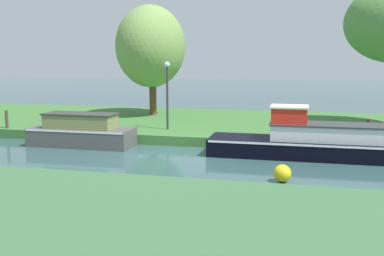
# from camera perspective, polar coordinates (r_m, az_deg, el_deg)

# --- Properties ---
(ground_plane) EXTENTS (120.00, 120.00, 0.00)m
(ground_plane) POSITION_cam_1_polar(r_m,az_deg,el_deg) (16.17, -2.62, -3.73)
(ground_plane) COLOR #315253
(riverbank_far) EXTENTS (72.00, 10.00, 0.40)m
(riverbank_far) POSITION_cam_1_polar(r_m,az_deg,el_deg) (22.83, 2.23, 0.49)
(riverbank_far) COLOR #3A6D32
(riverbank_far) RESTS_ON ground_plane
(black_barge) EXTENTS (7.75, 1.85, 1.84)m
(black_barge) POSITION_cam_1_polar(r_m,az_deg,el_deg) (16.65, 16.10, -1.69)
(black_barge) COLOR black
(black_barge) RESTS_ON ground_plane
(slate_narrowboat) EXTENTS (4.24, 1.51, 1.34)m
(slate_narrowboat) POSITION_cam_1_polar(r_m,az_deg,el_deg) (18.68, -13.89, -0.48)
(slate_narrowboat) COLOR #4D4C4B
(slate_narrowboat) RESTS_ON ground_plane
(willow_tree_left) EXTENTS (3.66, 4.64, 5.96)m
(willow_tree_left) POSITION_cam_1_polar(r_m,az_deg,el_deg) (24.75, -5.25, 10.27)
(willow_tree_left) COLOR brown
(willow_tree_left) RESTS_ON riverbank_far
(lamp_post) EXTENTS (0.24, 0.24, 2.98)m
(lamp_post) POSITION_cam_1_polar(r_m,az_deg,el_deg) (19.74, -3.16, 5.21)
(lamp_post) COLOR #333338
(lamp_post) RESTS_ON riverbank_far
(mooring_post_near) EXTENTS (0.13, 0.13, 0.80)m
(mooring_post_near) POSITION_cam_1_polar(r_m,az_deg,el_deg) (21.86, -22.51, 1.03)
(mooring_post_near) COLOR #4B3E2E
(mooring_post_near) RESTS_ON riverbank_far
(mooring_post_far) EXTENTS (0.19, 0.19, 0.90)m
(mooring_post_far) POSITION_cam_1_polar(r_m,az_deg,el_deg) (17.91, 21.54, -0.35)
(mooring_post_far) COLOR #4B3625
(mooring_post_far) RESTS_ON riverbank_far
(channel_buoy) EXTENTS (0.51, 0.51, 0.51)m
(channel_buoy) POSITION_cam_1_polar(r_m,az_deg,el_deg) (13.18, 11.42, -5.68)
(channel_buoy) COLOR yellow
(channel_buoy) RESTS_ON ground_plane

